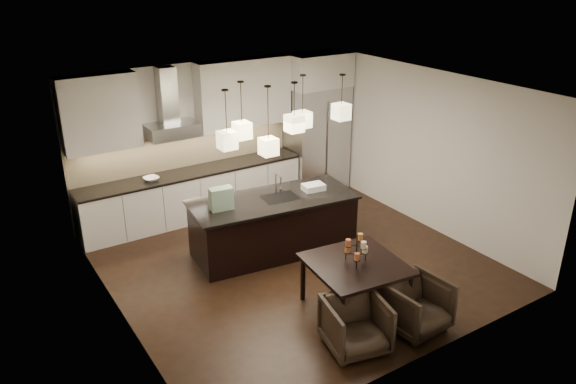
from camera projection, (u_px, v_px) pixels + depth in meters
floor at (295, 263)px, 8.96m from camera, size 5.50×5.50×0.02m
ceiling at (296, 88)px, 7.86m from camera, size 5.50×5.50×0.02m
wall_back at (214, 136)px, 10.55m from camera, size 5.50×0.02×2.80m
wall_front at (431, 257)px, 6.27m from camera, size 5.50×0.02×2.80m
wall_left at (112, 225)px, 7.03m from camera, size 0.02×5.50×2.80m
wall_right at (427, 149)px, 9.79m from camera, size 0.02×5.50×2.80m
refrigerator at (317, 139)px, 11.43m from camera, size 1.20×0.72×2.15m
fridge_panel at (318, 70)px, 10.89m from camera, size 1.26×0.72×0.65m
lower_cabinets at (194, 195)px, 10.35m from camera, size 4.21×0.62×0.88m
countertop at (193, 172)px, 10.17m from camera, size 4.21×0.66×0.04m
backsplash at (185, 150)px, 10.28m from camera, size 4.21×0.02×0.63m
upper_cab_left at (99, 113)px, 9.05m from camera, size 1.25×0.35×1.25m
upper_cab_right at (244, 93)px, 10.38m from camera, size 1.85×0.35×1.25m
hood_canopy at (172, 130)px, 9.75m from camera, size 0.90×0.52×0.24m
hood_chimney at (167, 95)px, 9.60m from camera, size 0.30×0.28×0.96m
fruit_bowl at (151, 179)px, 9.72m from camera, size 0.29×0.29×0.06m
island_body at (273, 226)px, 9.14m from camera, size 2.67×1.33×0.90m
island_top at (273, 199)px, 8.96m from camera, size 2.76×1.42×0.04m
faucet at (276, 184)px, 9.00m from camera, size 0.13×0.26×0.39m
tote_bag at (221, 199)px, 8.50m from camera, size 0.37×0.23×0.35m
food_container at (313, 187)px, 9.26m from camera, size 0.38×0.29×0.10m
dining_table at (355, 286)px, 7.64m from camera, size 1.33×1.33×0.72m
candelabra at (357, 249)px, 7.42m from camera, size 0.38×0.38×0.42m
candle_a at (365, 249)px, 7.49m from camera, size 0.08×0.08×0.10m
candle_b at (348, 249)px, 7.50m from camera, size 0.08×0.08×0.10m
candle_c at (357, 257)px, 7.31m from camera, size 0.08×0.08×0.10m
candle_d at (360, 237)px, 7.49m from camera, size 0.08×0.08×0.10m
candle_e at (348, 243)px, 7.34m from camera, size 0.08×0.08×0.10m
candle_f at (364, 245)px, 7.28m from camera, size 0.08×0.08×0.10m
armchair_left at (356, 325)px, 6.87m from camera, size 0.86×0.88×0.67m
armchair_right at (416, 305)px, 7.25m from camera, size 0.79×0.81×0.70m
pendant_a at (227, 140)px, 8.09m from camera, size 0.24×0.24×0.26m
pendant_b at (242, 130)px, 8.62m from camera, size 0.24×0.24×0.26m
pendant_c at (294, 123)px, 8.52m from camera, size 0.24×0.24×0.26m
pendant_d at (302, 119)px, 9.07m from camera, size 0.24×0.24×0.26m
pendant_e at (341, 112)px, 9.06m from camera, size 0.24×0.24×0.26m
pendant_f at (268, 147)px, 8.39m from camera, size 0.24×0.24×0.26m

